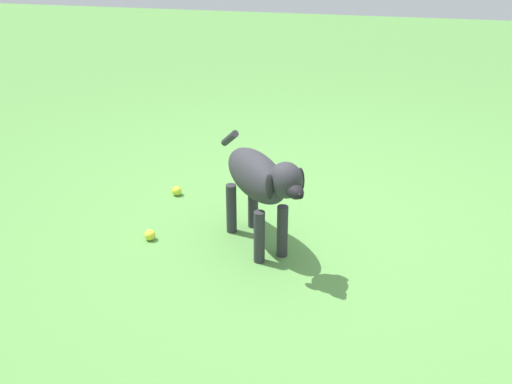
% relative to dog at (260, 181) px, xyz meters
% --- Properties ---
extents(ground, '(14.00, 14.00, 0.00)m').
position_rel_dog_xyz_m(ground, '(0.25, -0.20, -0.43)').
color(ground, '#548C42').
extents(dog, '(0.80, 0.62, 0.65)m').
position_rel_dog_xyz_m(dog, '(0.00, 0.00, 0.00)').
color(dog, '#2D2D33').
rests_on(dog, ground).
extents(tennis_ball_0, '(0.07, 0.07, 0.07)m').
position_rel_dog_xyz_m(tennis_ball_0, '(-0.03, 0.66, -0.39)').
color(tennis_ball_0, yellow).
rests_on(tennis_ball_0, ground).
extents(tennis_ball_1, '(0.07, 0.07, 0.07)m').
position_rel_dog_xyz_m(tennis_ball_1, '(0.57, 0.68, -0.39)').
color(tennis_ball_1, '#C5DA32').
rests_on(tennis_ball_1, ground).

